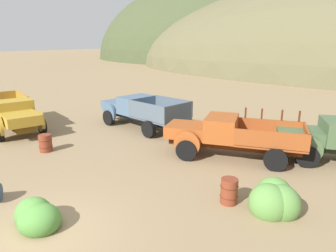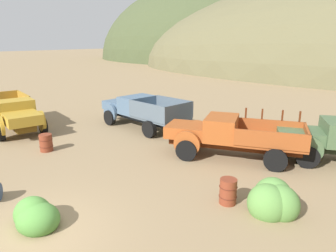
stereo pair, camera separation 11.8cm
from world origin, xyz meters
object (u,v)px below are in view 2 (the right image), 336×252
at_px(truck_oxide_orange, 224,136).
at_px(oil_drum_spare, 46,143).
at_px(truck_chalk_blue, 139,110).
at_px(oil_drum_foreground, 228,191).
at_px(truck_mustard, 15,114).

height_order(truck_oxide_orange, oil_drum_spare, truck_oxide_orange).
relative_size(truck_chalk_blue, oil_drum_foreground, 7.49).
xyz_separation_m(truck_oxide_orange, oil_drum_foreground, (1.93, -3.95, -0.57)).
relative_size(truck_mustard, oil_drum_spare, 7.96).
bearing_deg(truck_mustard, truck_oxide_orange, 32.29).
height_order(truck_mustard, truck_chalk_blue, same).
bearing_deg(truck_chalk_blue, truck_oxide_orange, 174.72).
distance_m(truck_chalk_blue, truck_oxide_orange, 6.88).
relative_size(truck_oxide_orange, oil_drum_spare, 7.65).
bearing_deg(truck_chalk_blue, truck_mustard, 53.09).
relative_size(truck_chalk_blue, oil_drum_spare, 7.63).
relative_size(truck_mustard, truck_oxide_orange, 1.04).
height_order(truck_chalk_blue, oil_drum_spare, truck_chalk_blue).
distance_m(truck_oxide_orange, oil_drum_spare, 8.57).
xyz_separation_m(truck_mustard, oil_drum_spare, (4.58, -1.20, -0.60)).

